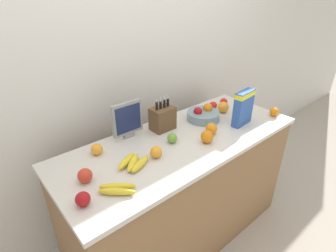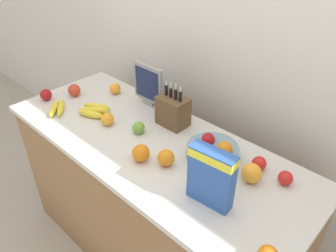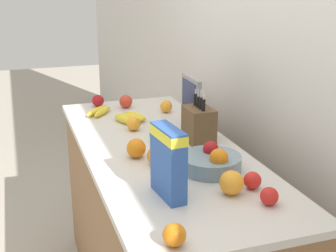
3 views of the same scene
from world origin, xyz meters
TOP-DOWN VIEW (x-y plane):
  - ground_plane at (0.00, 0.00)m, footprint 14.00×14.00m
  - wall_back at (0.00, 0.56)m, footprint 9.00×0.06m
  - counter at (0.00, 0.00)m, footprint 1.75×0.70m
  - knife_block at (-0.02, 0.20)m, footprint 0.17×0.12m
  - small_monitor at (-0.27, 0.26)m, footprint 0.22×0.03m
  - cereal_box at (0.48, -0.12)m, footprint 0.19×0.08m
  - fruit_bowl at (0.32, 0.12)m, footprint 0.25×0.25m
  - banana_bunch_left at (-0.43, -0.04)m, footprint 0.22×0.19m
  - banana_bunch_right at (-0.61, -0.17)m, footprint 0.19×0.18m
  - apple_rightmost at (-0.70, 0.01)m, footprint 0.08×0.08m
  - apple_rear at (-0.09, 0.01)m, footprint 0.07×0.07m
  - apple_leftmost at (0.66, 0.19)m, footprint 0.06×0.06m
  - apple_front at (0.53, 0.19)m, footprint 0.07×0.07m
  - apple_by_knife_block at (-0.78, -0.14)m, footprint 0.07×0.07m
  - orange_near_bowl at (0.09, -0.14)m, footprint 0.09×0.09m
  - orange_by_cereal at (-0.28, -0.06)m, footprint 0.07×0.07m
  - orange_front_center at (0.54, 0.10)m, footprint 0.09×0.09m
  - orange_mid_left at (0.19, -0.08)m, footprint 0.08×0.08m
  - orange_front_right at (-0.53, 0.21)m, footprint 0.07×0.07m

SIDE VIEW (x-z plane):
  - ground_plane at x=0.00m, z-range 0.00..0.00m
  - counter at x=0.00m, z-range 0.00..0.93m
  - banana_bunch_right at x=-0.61m, z-range 0.92..0.96m
  - banana_bunch_left at x=-0.43m, z-range 0.92..0.97m
  - apple_leftmost at x=0.66m, z-range 0.92..0.99m
  - apple_rear at x=-0.09m, z-range 0.92..0.99m
  - apple_front at x=0.53m, z-range 0.92..0.99m
  - orange_front_right at x=-0.53m, z-range 0.92..1.00m
  - apple_by_knife_block at x=-0.78m, z-range 0.92..1.00m
  - orange_by_cereal at x=-0.28m, z-range 0.92..1.00m
  - fruit_bowl at x=0.32m, z-range 0.91..1.02m
  - apple_rightmost at x=-0.70m, z-range 0.92..1.00m
  - orange_mid_left at x=0.19m, z-range 0.92..1.01m
  - orange_near_bowl at x=0.09m, z-range 0.92..1.01m
  - orange_front_center at x=0.54m, z-range 0.92..1.01m
  - knife_block at x=-0.02m, z-range 0.88..1.14m
  - small_monitor at x=-0.27m, z-range 0.93..1.19m
  - cereal_box at x=0.48m, z-range 0.94..1.20m
  - wall_back at x=0.00m, z-range 0.00..2.60m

